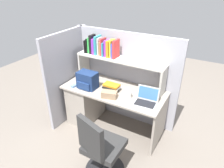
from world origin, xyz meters
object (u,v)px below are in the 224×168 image
object	(u,v)px
backpack	(87,80)
paper_cup	(129,95)
laptop	(146,100)
office_chair	(101,152)
computer_mouse	(74,86)
tissue_box	(109,94)

from	to	relation	value
backpack	paper_cup	bearing A→B (deg)	5.04
laptop	paper_cup	distance (m)	0.27
office_chair	backpack	bearing A→B (deg)	-29.48
laptop	backpack	size ratio (longest dim) A/B	1.09
laptop	computer_mouse	bearing A→B (deg)	-173.74
laptop	tissue_box	size ratio (longest dim) A/B	1.48
backpack	paper_cup	xyz separation A→B (m)	(0.69, 0.06, -0.08)
computer_mouse	tissue_box	size ratio (longest dim) A/B	0.47
paper_cup	tissue_box	xyz separation A→B (m)	(-0.25, -0.15, 0.01)
computer_mouse	office_chair	bearing A→B (deg)	-23.13
backpack	computer_mouse	xyz separation A→B (m)	(-0.20, -0.09, -0.11)
backpack	office_chair	bearing A→B (deg)	-46.59
computer_mouse	backpack	bearing A→B (deg)	35.68
computer_mouse	paper_cup	size ratio (longest dim) A/B	1.20
backpack	computer_mouse	world-z (taller)	backpack
laptop	paper_cup	world-z (taller)	laptop
computer_mouse	paper_cup	xyz separation A→B (m)	(0.89, 0.15, 0.03)
paper_cup	office_chair	distance (m)	0.90
tissue_box	office_chair	xyz separation A→B (m)	(0.27, -0.66, -0.39)
laptop	computer_mouse	world-z (taller)	laptop
office_chair	laptop	bearing A→B (deg)	-90.43
laptop	office_chair	size ratio (longest dim) A/B	0.35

